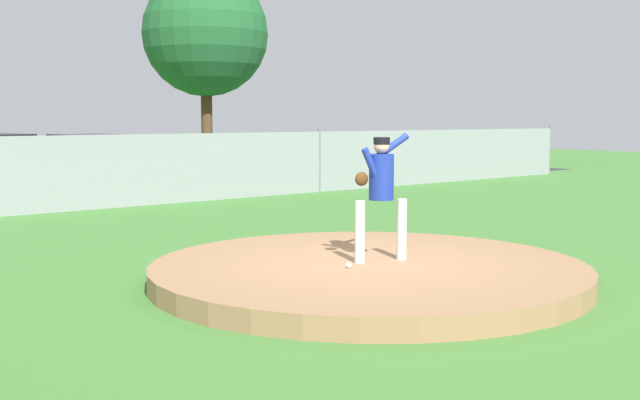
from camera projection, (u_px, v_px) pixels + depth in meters
ground_plane at (147, 231)px, 14.74m from camera, size 80.00×80.00×0.00m
pitchers_mound at (368, 273)px, 10.15m from camera, size 5.60×5.60×0.26m
pitcher_youth at (381, 185)px, 10.15m from camera, size 0.83×0.32×1.66m
baseball at (349, 265)px, 9.77m from camera, size 0.07×0.07×0.07m
chainlink_fence at (61, 174)px, 17.70m from camera, size 37.83×0.07×1.82m
parked_car_charcoal at (91, 164)px, 22.85m from camera, size 1.99×4.42×1.64m
tree_slender_far at (206, 34)px, 33.77m from camera, size 5.38×5.38×8.40m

